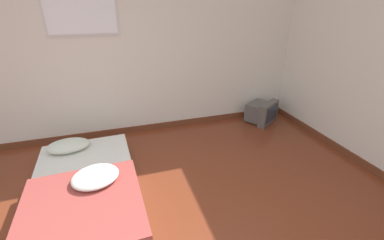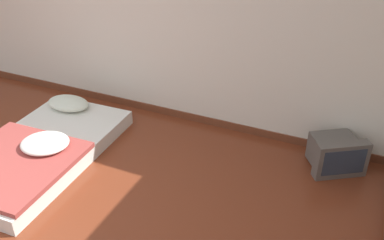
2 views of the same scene
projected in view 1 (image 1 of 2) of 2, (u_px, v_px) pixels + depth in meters
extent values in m
cube|color=silver|center=(110.00, 50.00, 3.60)|extent=(8.26, 0.06, 2.60)
cube|color=brown|center=(121.00, 131.00, 4.10)|extent=(8.26, 0.02, 0.09)
cube|color=silver|center=(79.00, 4.00, 3.23)|extent=(0.93, 0.01, 0.80)
cube|color=white|center=(79.00, 4.00, 3.23)|extent=(0.86, 0.01, 0.73)
cube|color=silver|center=(85.00, 189.00, 2.77)|extent=(1.16, 2.04, 0.16)
ellipsoid|color=silver|center=(68.00, 146.00, 3.32)|extent=(0.53, 0.36, 0.14)
cube|color=#993D38|center=(82.00, 206.00, 2.41)|extent=(1.15, 1.20, 0.05)
ellipsoid|color=silver|center=(95.00, 177.00, 2.70)|extent=(0.61, 0.58, 0.11)
cube|color=#56514C|center=(257.00, 111.00, 4.50)|extent=(0.51, 0.47, 0.30)
cube|color=#56514C|center=(268.00, 113.00, 4.37)|extent=(0.51, 0.39, 0.38)
cube|color=#283342|center=(272.00, 114.00, 4.33)|extent=(0.36, 0.24, 0.27)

